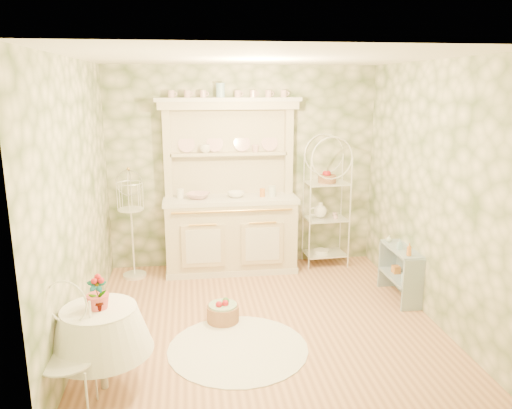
{
  "coord_description": "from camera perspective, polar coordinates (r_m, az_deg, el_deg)",
  "views": [
    {
      "loc": [
        -0.72,
        -4.85,
        2.45
      ],
      "look_at": [
        0.0,
        0.5,
        1.15
      ],
      "focal_mm": 35.0,
      "sensor_mm": 36.0,
      "label": 1
    }
  ],
  "objects": [
    {
      "name": "cup_left",
      "position": [
        6.58,
        -5.83,
        6.15
      ],
      "size": [
        0.17,
        0.17,
        0.11
      ],
      "primitive_type": "imported",
      "rotation": [
        0.0,
        0.0,
        -0.26
      ],
      "color": "white",
      "rests_on": "kitchen_dresser"
    },
    {
      "name": "birdcage_stand",
      "position": [
        6.57,
        -14.01,
        -2.32
      ],
      "size": [
        0.36,
        0.36,
        1.4
      ],
      "primitive_type": "cube",
      "rotation": [
        0.0,
        0.0,
        0.1
      ],
      "color": "white",
      "rests_on": "floor"
    },
    {
      "name": "floor_basket",
      "position": [
        5.4,
        -3.81,
        -12.1
      ],
      "size": [
        0.44,
        0.44,
        0.24
      ],
      "primitive_type": "cylinder",
      "rotation": [
        0.0,
        0.0,
        0.23
      ],
      "color": "#9E6D4B",
      "rests_on": "floor"
    },
    {
      "name": "bottle_glass",
      "position": [
        6.19,
        14.96,
        -3.86
      ],
      "size": [
        0.08,
        0.08,
        0.09
      ],
      "primitive_type": "imported",
      "rotation": [
        0.0,
        0.0,
        0.17
      ],
      "color": "silver",
      "rests_on": "side_shelf"
    },
    {
      "name": "kitchen_dresser",
      "position": [
        6.52,
        -2.95,
        1.99
      ],
      "size": [
        1.87,
        0.61,
        2.29
      ],
      "primitive_type": "cube",
      "color": "beige",
      "rests_on": "floor"
    },
    {
      "name": "bottle_blue",
      "position": [
        5.96,
        16.09,
        -4.56
      ],
      "size": [
        0.06,
        0.06,
        0.11
      ],
      "primitive_type": "imported",
      "rotation": [
        0.0,
        0.0,
        -0.09
      ],
      "color": "#95C4DD",
      "rests_on": "side_shelf"
    },
    {
      "name": "bowl_floral",
      "position": [
        6.52,
        -6.62,
        0.76
      ],
      "size": [
        0.39,
        0.39,
        0.07
      ],
      "primitive_type": "imported",
      "rotation": [
        0.0,
        0.0,
        -0.43
      ],
      "color": "white",
      "rests_on": "kitchen_dresser"
    },
    {
      "name": "potted_geranium",
      "position": [
        4.15,
        -17.67,
        -9.8
      ],
      "size": [
        0.16,
        0.12,
        0.28
      ],
      "primitive_type": "imported",
      "rotation": [
        0.0,
        0.0,
        0.17
      ],
      "color": "#3F7238",
      "rests_on": "round_table"
    },
    {
      "name": "wall_back",
      "position": [
        6.78,
        -1.48,
        4.21
      ],
      "size": [
        3.6,
        3.6,
        0.0
      ],
      "primitive_type": "plane",
      "color": "beige",
      "rests_on": "floor"
    },
    {
      "name": "wall_right",
      "position": [
        5.57,
        19.4,
        1.39
      ],
      "size": [
        3.6,
        3.6,
        0.0
      ],
      "primitive_type": "plane",
      "color": "beige",
      "rests_on": "floor"
    },
    {
      "name": "bowl_white",
      "position": [
        6.55,
        -2.29,
        0.91
      ],
      "size": [
        0.26,
        0.26,
        0.07
      ],
      "primitive_type": "imported",
      "rotation": [
        0.0,
        0.0,
        -0.16
      ],
      "color": "white",
      "rests_on": "kitchen_dresser"
    },
    {
      "name": "lace_rug",
      "position": [
        4.95,
        -2.08,
        -16.09
      ],
      "size": [
        1.58,
        1.58,
        0.01
      ],
      "primitive_type": "cylinder",
      "rotation": [
        0.0,
        0.0,
        0.2
      ],
      "color": "white",
      "rests_on": "floor"
    },
    {
      "name": "floor",
      "position": [
        5.48,
        0.72,
        -13.01
      ],
      "size": [
        3.6,
        3.6,
        0.0
      ],
      "primitive_type": "plane",
      "color": "tan",
      "rests_on": "ground"
    },
    {
      "name": "cup_right",
      "position": [
        6.64,
        -0.06,
        6.28
      ],
      "size": [
        0.11,
        0.11,
        0.09
      ],
      "primitive_type": "imported",
      "rotation": [
        0.0,
        0.0,
        0.11
      ],
      "color": "white",
      "rests_on": "kitchen_dresser"
    },
    {
      "name": "ceiling",
      "position": [
        4.91,
        0.82,
        16.46
      ],
      "size": [
        3.6,
        3.6,
        0.0
      ],
      "primitive_type": "plane",
      "color": "white",
      "rests_on": "floor"
    },
    {
      "name": "bakers_rack",
      "position": [
        6.86,
        8.06,
        0.77
      ],
      "size": [
        0.62,
        0.46,
        1.89
      ],
      "primitive_type": "cube",
      "rotation": [
        0.0,
        0.0,
        0.06
      ],
      "color": "white",
      "rests_on": "floor"
    },
    {
      "name": "round_table",
      "position": [
        4.43,
        -17.17,
        -15.98
      ],
      "size": [
        0.62,
        0.62,
        0.62
      ],
      "primitive_type": "cylinder",
      "rotation": [
        0.0,
        0.0,
        -0.09
      ],
      "color": "white",
      "rests_on": "floor"
    },
    {
      "name": "side_shelf",
      "position": [
        6.11,
        16.16,
        -7.43
      ],
      "size": [
        0.29,
        0.75,
        0.64
      ],
      "primitive_type": "cube",
      "rotation": [
        0.0,
        0.0,
        0.02
      ],
      "color": "#92A8B7",
      "rests_on": "floor"
    },
    {
      "name": "cafe_chair",
      "position": [
        4.11,
        -20.97,
        -16.24
      ],
      "size": [
        0.54,
        0.54,
        0.94
      ],
      "primitive_type": "cube",
      "rotation": [
        0.0,
        0.0,
        -0.33
      ],
      "color": "white",
      "rests_on": "floor"
    },
    {
      "name": "bottle_amber",
      "position": [
        5.75,
        17.1,
        -4.99
      ],
      "size": [
        0.08,
        0.08,
        0.15
      ],
      "primitive_type": "imported",
      "rotation": [
        0.0,
        0.0,
        -0.43
      ],
      "color": "orange",
      "rests_on": "side_shelf"
    },
    {
      "name": "wall_front",
      "position": [
        3.32,
        5.36,
        -5.89
      ],
      "size": [
        3.6,
        3.6,
        0.0
      ],
      "primitive_type": "plane",
      "color": "beige",
      "rests_on": "floor"
    },
    {
      "name": "wall_left",
      "position": [
        5.09,
        -19.73,
        0.24
      ],
      "size": [
        3.6,
        3.6,
        0.0
      ],
      "primitive_type": "plane",
      "color": "beige",
      "rests_on": "floor"
    }
  ]
}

